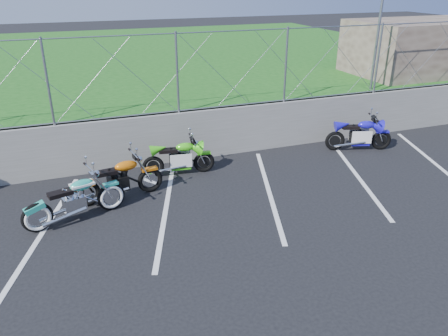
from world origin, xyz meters
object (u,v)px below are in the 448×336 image
object	(u,v)px
cruiser_turquoise	(76,201)
naked_orange	(120,181)
sportbike_green	(180,159)
sportbike_blue	(360,136)

from	to	relation	value
cruiser_turquoise	naked_orange	xyz separation A→B (m)	(0.94, 0.62, 0.01)
naked_orange	sportbike_green	bearing A→B (deg)	19.20
sportbike_green	sportbike_blue	world-z (taller)	sportbike_blue
naked_orange	sportbike_blue	bearing A→B (deg)	-2.74
naked_orange	sportbike_blue	xyz separation A→B (m)	(6.69, 0.67, -0.01)
sportbike_green	sportbike_blue	bearing A→B (deg)	6.11
naked_orange	sportbike_green	world-z (taller)	naked_orange
cruiser_turquoise	sportbike_blue	bearing A→B (deg)	-6.14
cruiser_turquoise	sportbike_blue	size ratio (longest dim) A/B	1.12
cruiser_turquoise	sportbike_green	bearing A→B (deg)	14.14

